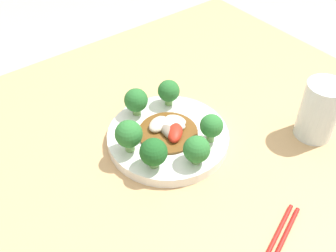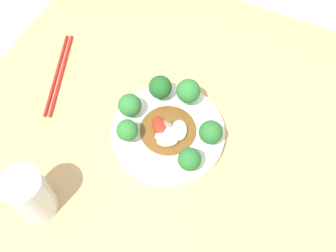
{
  "view_description": "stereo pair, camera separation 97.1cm",
  "coord_description": "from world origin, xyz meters",
  "px_view_note": "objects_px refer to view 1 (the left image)",
  "views": [
    {
      "loc": [
        0.39,
        0.44,
        1.31
      ],
      "look_at": [
        0.04,
        -0.01,
        0.78
      ],
      "focal_mm": 42.0,
      "sensor_mm": 36.0,
      "label": 1
    },
    {
      "loc": [
        -0.33,
        -0.19,
        1.5
      ],
      "look_at": [
        0.04,
        -0.01,
        0.78
      ],
      "focal_mm": 42.0,
      "sensor_mm": 36.0,
      "label": 2
    }
  ],
  "objects_px": {
    "drinking_glass": "(319,111)",
    "broccoli_north": "(197,150)",
    "broccoli_south": "(136,101)",
    "stirfry_center": "(169,129)",
    "broccoli_east": "(129,134)",
    "broccoli_southwest": "(169,91)",
    "plate": "(168,137)",
    "broccoli_northwest": "(211,126)",
    "broccoli_northeast": "(154,152)"
  },
  "relations": [
    {
      "from": "broccoli_north",
      "to": "broccoli_southwest",
      "type": "bearing_deg",
      "value": -110.95
    },
    {
      "from": "broccoli_southwest",
      "to": "stirfry_center",
      "type": "relative_size",
      "value": 0.49
    },
    {
      "from": "stirfry_center",
      "to": "broccoli_east",
      "type": "bearing_deg",
      "value": -3.43
    },
    {
      "from": "broccoli_south",
      "to": "broccoli_east",
      "type": "height_order",
      "value": "broccoli_east"
    },
    {
      "from": "broccoli_south",
      "to": "broccoli_northwest",
      "type": "relative_size",
      "value": 0.99
    },
    {
      "from": "broccoli_east",
      "to": "stirfry_center",
      "type": "distance_m",
      "value": 0.1
    },
    {
      "from": "broccoli_east",
      "to": "drinking_glass",
      "type": "relative_size",
      "value": 0.54
    },
    {
      "from": "plate",
      "to": "broccoli_south",
      "type": "xyz_separation_m",
      "value": [
        0.02,
        -0.09,
        0.05
      ]
    },
    {
      "from": "broccoli_north",
      "to": "broccoli_southwest",
      "type": "xyz_separation_m",
      "value": [
        -0.06,
        -0.17,
        0.0
      ]
    },
    {
      "from": "broccoli_east",
      "to": "stirfry_center",
      "type": "height_order",
      "value": "broccoli_east"
    },
    {
      "from": "stirfry_center",
      "to": "drinking_glass",
      "type": "xyz_separation_m",
      "value": [
        -0.25,
        0.17,
        0.03
      ]
    },
    {
      "from": "broccoli_southwest",
      "to": "stirfry_center",
      "type": "height_order",
      "value": "broccoli_southwest"
    },
    {
      "from": "drinking_glass",
      "to": "broccoli_south",
      "type": "bearing_deg",
      "value": -43.5
    },
    {
      "from": "plate",
      "to": "broccoli_northeast",
      "type": "relative_size",
      "value": 3.98
    },
    {
      "from": "broccoli_east",
      "to": "plate",
      "type": "bearing_deg",
      "value": 174.48
    },
    {
      "from": "broccoli_northwest",
      "to": "broccoli_north",
      "type": "bearing_deg",
      "value": 23.74
    },
    {
      "from": "plate",
      "to": "broccoli_northwest",
      "type": "xyz_separation_m",
      "value": [
        -0.05,
        0.07,
        0.05
      ]
    },
    {
      "from": "broccoli_northwest",
      "to": "broccoli_southwest",
      "type": "bearing_deg",
      "value": -91.84
    },
    {
      "from": "broccoli_east",
      "to": "broccoli_southwest",
      "type": "bearing_deg",
      "value": -155.59
    },
    {
      "from": "broccoli_south",
      "to": "drinking_glass",
      "type": "bearing_deg",
      "value": 136.5
    },
    {
      "from": "stirfry_center",
      "to": "drinking_glass",
      "type": "distance_m",
      "value": 0.3
    },
    {
      "from": "broccoli_north",
      "to": "drinking_glass",
      "type": "relative_size",
      "value": 0.46
    },
    {
      "from": "broccoli_northwest",
      "to": "drinking_glass",
      "type": "distance_m",
      "value": 0.22
    },
    {
      "from": "stirfry_center",
      "to": "drinking_glass",
      "type": "bearing_deg",
      "value": 145.89
    },
    {
      "from": "broccoli_north",
      "to": "stirfry_center",
      "type": "height_order",
      "value": "broccoli_north"
    },
    {
      "from": "broccoli_east",
      "to": "broccoli_south",
      "type": "bearing_deg",
      "value": -131.09
    },
    {
      "from": "broccoli_south",
      "to": "broccoli_southwest",
      "type": "bearing_deg",
      "value": 168.19
    },
    {
      "from": "broccoli_east",
      "to": "drinking_glass",
      "type": "distance_m",
      "value": 0.38
    },
    {
      "from": "broccoli_north",
      "to": "drinking_glass",
      "type": "distance_m",
      "value": 0.27
    },
    {
      "from": "broccoli_south",
      "to": "drinking_glass",
      "type": "relative_size",
      "value": 0.49
    },
    {
      "from": "stirfry_center",
      "to": "plate",
      "type": "bearing_deg",
      "value": 32.76
    },
    {
      "from": "plate",
      "to": "broccoli_southwest",
      "type": "distance_m",
      "value": 0.1
    },
    {
      "from": "broccoli_northwest",
      "to": "broccoli_northeast",
      "type": "bearing_deg",
      "value": -6.11
    },
    {
      "from": "broccoli_northeast",
      "to": "plate",
      "type": "bearing_deg",
      "value": -144.18
    },
    {
      "from": "drinking_glass",
      "to": "broccoli_north",
      "type": "bearing_deg",
      "value": -15.78
    },
    {
      "from": "broccoli_south",
      "to": "drinking_glass",
      "type": "distance_m",
      "value": 0.37
    },
    {
      "from": "broccoli_northwest",
      "to": "stirfry_center",
      "type": "xyz_separation_m",
      "value": [
        0.05,
        -0.07,
        -0.03
      ]
    },
    {
      "from": "broccoli_north",
      "to": "stirfry_center",
      "type": "xyz_separation_m",
      "value": [
        -0.01,
        -0.1,
        -0.02
      ]
    },
    {
      "from": "broccoli_southwest",
      "to": "broccoli_northeast",
      "type": "bearing_deg",
      "value": 43.86
    },
    {
      "from": "broccoli_north",
      "to": "broccoli_southwest",
      "type": "relative_size",
      "value": 0.98
    },
    {
      "from": "broccoli_northwest",
      "to": "drinking_glass",
      "type": "bearing_deg",
      "value": 153.56
    },
    {
      "from": "broccoli_northwest",
      "to": "stirfry_center",
      "type": "height_order",
      "value": "broccoli_northwest"
    },
    {
      "from": "plate",
      "to": "broccoli_southwest",
      "type": "xyz_separation_m",
      "value": [
        -0.06,
        -0.07,
        0.05
      ]
    },
    {
      "from": "plate",
      "to": "stirfry_center",
      "type": "bearing_deg",
      "value": -147.24
    },
    {
      "from": "plate",
      "to": "broccoli_northeast",
      "type": "bearing_deg",
      "value": 35.82
    },
    {
      "from": "broccoli_south",
      "to": "broccoli_east",
      "type": "distance_m",
      "value": 0.11
    },
    {
      "from": "broccoli_southwest",
      "to": "broccoli_northwest",
      "type": "relative_size",
      "value": 0.96
    },
    {
      "from": "plate",
      "to": "broccoli_north",
      "type": "bearing_deg",
      "value": 86.82
    },
    {
      "from": "broccoli_south",
      "to": "broccoli_southwest",
      "type": "height_order",
      "value": "broccoli_south"
    },
    {
      "from": "broccoli_east",
      "to": "broccoli_north",
      "type": "height_order",
      "value": "broccoli_east"
    }
  ]
}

